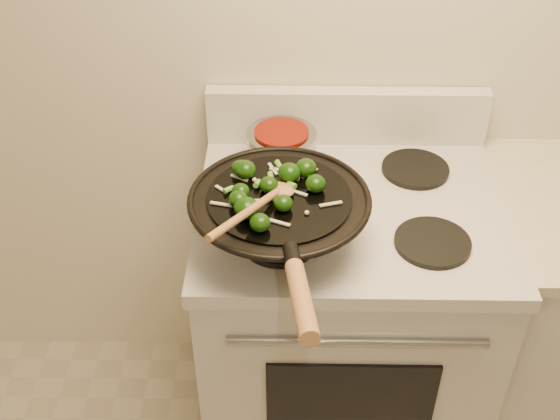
{
  "coord_description": "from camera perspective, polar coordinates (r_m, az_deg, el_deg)",
  "views": [
    {
      "loc": [
        -0.38,
        -0.23,
        2.01
      ],
      "look_at": [
        -0.4,
        1.0,
        1.03
      ],
      "focal_mm": 45.0,
      "sensor_mm": 36.0,
      "label": 1
    }
  ],
  "objects": [
    {
      "name": "wooden_spoon",
      "position": [
        1.51,
        -1.51,
        0.62
      ],
      "size": [
        0.19,
        0.29,
        0.08
      ],
      "color": "#A66F41",
      "rests_on": "wok"
    },
    {
      "name": "saucepan",
      "position": [
        1.85,
        0.12,
        4.96
      ],
      "size": [
        0.18,
        0.3,
        0.11
      ],
      "color": "gray",
      "rests_on": "stove"
    },
    {
      "name": "wok",
      "position": [
        1.6,
        -0.02,
        -0.58
      ],
      "size": [
        0.42,
        0.69,
        0.21
      ],
      "color": "black",
      "rests_on": "stove"
    },
    {
      "name": "stirfry",
      "position": [
        1.57,
        -0.94,
        1.89
      ],
      "size": [
        0.29,
        0.26,
        0.05
      ],
      "color": "#113207",
      "rests_on": "wok"
    },
    {
      "name": "stove",
      "position": [
        2.09,
        5.05,
        -9.27
      ],
      "size": [
        0.78,
        0.67,
        1.08
      ],
      "color": "silver",
      "rests_on": "ground"
    }
  ]
}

